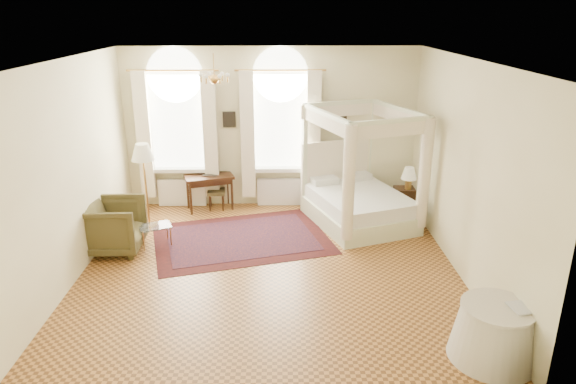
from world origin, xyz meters
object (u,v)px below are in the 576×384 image
(writing_desk, at_px, (209,181))
(coffee_table, at_px, (155,228))
(armchair, at_px, (113,226))
(side_table, at_px, (494,332))
(canopy_bed, at_px, (360,198))
(floor_lamp, at_px, (143,157))
(nightstand, at_px, (404,201))
(stool, at_px, (216,193))

(writing_desk, xyz_separation_m, coffee_table, (-0.75, -1.76, -0.29))
(writing_desk, xyz_separation_m, armchair, (-1.41, -1.96, -0.17))
(writing_desk, height_order, side_table, writing_desk)
(coffee_table, bearing_deg, armchair, -162.89)
(canopy_bed, relative_size, floor_lamp, 1.52)
(nightstand, bearing_deg, armchair, -163.73)
(canopy_bed, bearing_deg, stool, 164.06)
(canopy_bed, height_order, nightstand, canopy_bed)
(coffee_table, distance_m, side_table, 5.74)
(canopy_bed, xyz_separation_m, nightstand, (0.98, 0.44, -0.23))
(floor_lamp, xyz_separation_m, side_table, (5.06, -4.07, -1.06))
(canopy_bed, relative_size, armchair, 2.50)
(writing_desk, xyz_separation_m, stool, (0.13, 0.00, -0.28))
(side_table, bearing_deg, stool, 127.65)
(writing_desk, bearing_deg, floor_lamp, -139.26)
(canopy_bed, height_order, armchair, canopy_bed)
(canopy_bed, height_order, stool, canopy_bed)
(nightstand, xyz_separation_m, side_table, (0.00, -4.61, 0.06))
(stool, distance_m, floor_lamp, 1.85)
(canopy_bed, distance_m, side_table, 4.29)
(nightstand, bearing_deg, side_table, -90.00)
(canopy_bed, bearing_deg, side_table, -76.83)
(writing_desk, bearing_deg, canopy_bed, -15.26)
(stool, bearing_deg, canopy_bed, -15.94)
(canopy_bed, relative_size, writing_desk, 2.31)
(stool, height_order, coffee_table, stool)
(side_table, bearing_deg, writing_desk, 128.61)
(nightstand, height_order, floor_lamp, floor_lamp)
(writing_desk, bearing_deg, armchair, -125.76)
(coffee_table, bearing_deg, side_table, -34.35)
(armchair, xyz_separation_m, floor_lamp, (0.34, 1.04, 0.95))
(canopy_bed, xyz_separation_m, side_table, (0.98, -4.17, -0.16))
(nightstand, relative_size, stool, 1.38)
(nightstand, distance_m, floor_lamp, 5.21)
(canopy_bed, height_order, writing_desk, canopy_bed)
(nightstand, relative_size, side_table, 0.55)
(canopy_bed, bearing_deg, nightstand, 24.16)
(armchair, distance_m, coffee_table, 0.70)
(coffee_table, distance_m, floor_lamp, 1.39)
(coffee_table, bearing_deg, floor_lamp, 110.83)
(stool, bearing_deg, armchair, -128.27)
(nightstand, bearing_deg, stool, 174.31)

